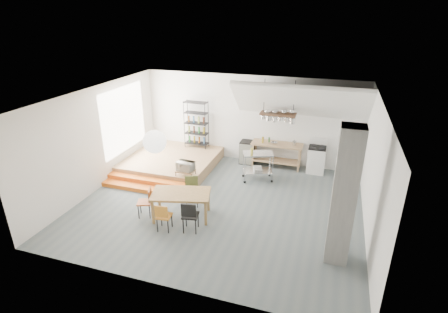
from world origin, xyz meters
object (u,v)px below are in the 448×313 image
(stove, at_px, (316,159))
(dining_table, at_px, (181,196))
(rolling_cart, at_px, (258,163))
(mini_fridge, at_px, (247,152))

(stove, distance_m, dining_table, 5.27)
(dining_table, distance_m, rolling_cart, 3.23)
(stove, distance_m, mini_fridge, 2.50)
(dining_table, distance_m, mini_fridge, 4.24)
(dining_table, bearing_deg, stove, 36.58)
(stove, height_order, rolling_cart, stove)
(rolling_cart, distance_m, mini_fridge, 1.47)
(dining_table, height_order, mini_fridge, mini_fridge)
(rolling_cart, bearing_deg, stove, 13.39)
(stove, bearing_deg, mini_fridge, 178.99)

